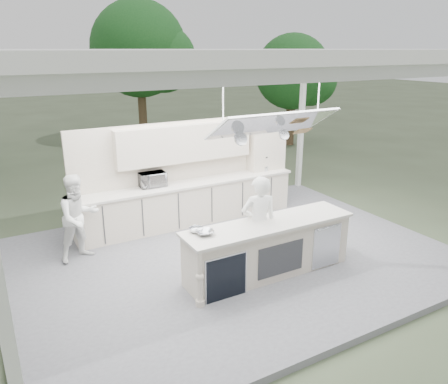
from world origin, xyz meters
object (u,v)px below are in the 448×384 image
back_counter (189,202)px  head_chef (259,224)px  demo_island (268,248)px  sous_chef (79,218)px

back_counter → head_chef: (0.12, -2.60, 0.39)m
demo_island → head_chef: size_ratio=1.80×
demo_island → sous_chef: (-2.68, 2.20, 0.34)m
sous_chef → demo_island: bearing=-55.7°
sous_chef → back_counter: bearing=-2.6°
demo_island → sous_chef: size_ratio=1.91×
back_counter → head_chef: head_chef is taller
head_chef → sous_chef: head_chef is taller
head_chef → back_counter: bearing=-72.4°
back_counter → head_chef: size_ratio=2.94×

